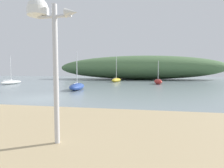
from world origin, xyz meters
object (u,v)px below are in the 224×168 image
Objects in this scene: mast_structure at (45,25)px; sailboat_east_reach at (77,86)px; sailboat_far_right at (158,82)px; sailboat_off_point at (116,80)px; sailboat_centre_water at (11,82)px.

sailboat_east_reach reaches higher than mast_structure.
sailboat_off_point is at bearing 146.73° from sailboat_far_right.
mast_structure is at bearing -100.22° from sailboat_far_right.
mast_structure is 0.63× the size of sailboat_off_point.
sailboat_centre_water is (-22.23, -4.07, -0.10)m from sailboat_far_right.
sailboat_off_point reaches higher than sailboat_far_right.
sailboat_far_right is at bearing 10.37° from sailboat_centre_water.
sailboat_far_right is (9.00, 10.35, 0.04)m from sailboat_east_reach.
sailboat_far_right is 0.83× the size of sailboat_centre_water.
sailboat_east_reach is at bearing -25.38° from sailboat_centre_water.
sailboat_off_point is (-2.94, 28.71, -2.62)m from mast_structure.
sailboat_centre_water is (-17.91, 19.88, -2.69)m from mast_structure.
sailboat_off_point reaches higher than sailboat_east_reach.
mast_structure is 24.47m from sailboat_far_right.
sailboat_off_point is at bearing 83.42° from sailboat_east_reach.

